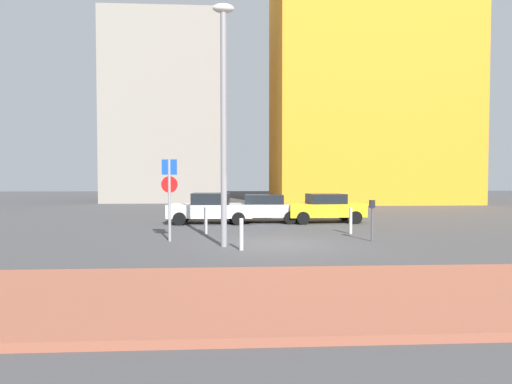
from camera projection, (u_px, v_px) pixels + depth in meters
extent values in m
plane|color=#424244|center=(275.00, 244.00, 14.15)|extent=(120.00, 120.00, 0.00)
cube|color=#93513D|center=(309.00, 295.00, 7.70)|extent=(40.00, 4.37, 0.14)
cube|color=white|center=(211.00, 211.00, 20.70)|extent=(4.27, 1.91, 0.65)
cube|color=black|center=(211.00, 199.00, 20.68)|extent=(1.90, 1.71, 0.58)
cylinder|color=black|center=(179.00, 219.00, 19.77)|extent=(0.65, 0.24, 0.64)
cylinder|color=black|center=(185.00, 215.00, 21.57)|extent=(0.65, 0.24, 0.64)
cylinder|color=black|center=(238.00, 219.00, 19.85)|extent=(0.65, 0.24, 0.64)
cylinder|color=black|center=(239.00, 215.00, 21.65)|extent=(0.65, 0.24, 0.64)
cube|color=#B7BABF|center=(263.00, 210.00, 21.12)|extent=(4.13, 1.92, 0.65)
cube|color=black|center=(264.00, 199.00, 21.10)|extent=(2.05, 1.67, 0.47)
cylinder|color=black|center=(235.00, 218.00, 20.29)|extent=(0.65, 0.25, 0.64)
cylinder|color=black|center=(237.00, 215.00, 21.98)|extent=(0.65, 0.25, 0.64)
cylinder|color=black|center=(291.00, 218.00, 20.28)|extent=(0.65, 0.25, 0.64)
cylinder|color=black|center=(288.00, 215.00, 21.98)|extent=(0.65, 0.25, 0.64)
cube|color=gold|center=(325.00, 210.00, 21.12)|extent=(4.08, 1.99, 0.66)
cube|color=black|center=(326.00, 199.00, 21.11)|extent=(1.92, 1.70, 0.51)
cylinder|color=black|center=(303.00, 218.00, 20.12)|extent=(0.65, 0.26, 0.64)
cylinder|color=black|center=(295.00, 215.00, 21.82)|extent=(0.65, 0.26, 0.64)
cylinder|color=black|center=(356.00, 217.00, 20.45)|extent=(0.65, 0.26, 0.64)
cylinder|color=black|center=(344.00, 215.00, 22.15)|extent=(0.65, 0.26, 0.64)
cylinder|color=gray|center=(170.00, 200.00, 14.71)|extent=(0.10, 0.10, 2.99)
cube|color=#1447B7|center=(169.00, 167.00, 14.67)|extent=(0.55, 0.11, 0.55)
cylinder|color=red|center=(169.00, 184.00, 14.69)|extent=(0.60, 0.10, 0.60)
cylinder|color=#4C4C51|center=(372.00, 225.00, 14.73)|extent=(0.08, 0.08, 1.22)
cube|color=black|center=(372.00, 204.00, 14.70)|extent=(0.18, 0.14, 0.28)
cylinder|color=gray|center=(224.00, 131.00, 13.49)|extent=(0.20, 0.20, 7.72)
ellipsoid|color=silver|center=(223.00, 8.00, 13.36)|extent=(0.70, 0.36, 0.30)
cylinder|color=#B7B7BC|center=(206.00, 221.00, 16.76)|extent=(0.14, 0.14, 1.10)
cylinder|color=#B7B7BC|center=(241.00, 234.00, 12.91)|extent=(0.13, 0.13, 1.02)
cylinder|color=#B7B7BC|center=(351.00, 221.00, 16.74)|extent=(0.13, 0.13, 1.07)
cube|color=orange|center=(363.00, 88.00, 40.15)|extent=(17.59, 12.69, 22.50)
cube|color=gray|center=(173.00, 117.00, 43.92)|extent=(11.31, 14.36, 17.92)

